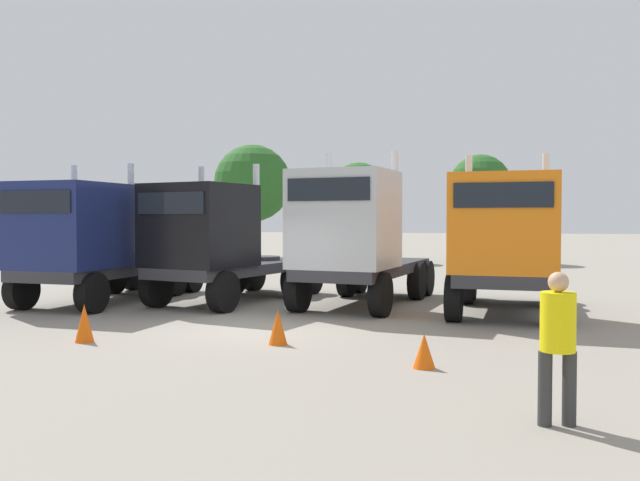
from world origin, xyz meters
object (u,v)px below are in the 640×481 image
object	(u,v)px
traffic_cone_mid	(84,323)
traffic_cone_far	(424,351)
semi_truck_navy	(87,242)
semi_truck_black	(215,242)
semi_truck_orange	(505,241)
semi_truck_silver	(353,238)
traffic_cone_near	(278,327)
visitor_in_hivis	(558,337)

from	to	relation	value
traffic_cone_mid	traffic_cone_far	xyz separation A→B (m)	(6.59, -0.67, -0.09)
semi_truck_navy	semi_truck_black	bearing A→B (deg)	110.37
semi_truck_black	semi_truck_orange	bearing A→B (deg)	100.68
semi_truck_silver	traffic_cone_far	distance (m)	7.25
semi_truck_orange	traffic_cone_mid	distance (m)	9.78
semi_truck_navy	traffic_cone_near	size ratio (longest dim) A/B	9.79
traffic_cone_near	semi_truck_orange	bearing A→B (deg)	48.00
semi_truck_orange	traffic_cone_far	world-z (taller)	semi_truck_orange
visitor_in_hivis	traffic_cone_far	bearing A→B (deg)	20.83
semi_truck_navy	visitor_in_hivis	world-z (taller)	semi_truck_navy
traffic_cone_mid	semi_truck_silver	bearing A→B (deg)	55.25
semi_truck_navy	semi_truck_black	size ratio (longest dim) A/B	1.02
semi_truck_black	visitor_in_hivis	xyz separation A→B (m)	(8.07, -9.09, -0.70)
semi_truck_black	traffic_cone_mid	distance (m)	5.98
visitor_in_hivis	traffic_cone_near	size ratio (longest dim) A/B	2.68
semi_truck_orange	traffic_cone_near	size ratio (longest dim) A/B	8.84
visitor_in_hivis	traffic_cone_mid	distance (m)	8.99
traffic_cone_far	visitor_in_hivis	bearing A→B (deg)	-56.08
visitor_in_hivis	traffic_cone_far	distance (m)	3.23
semi_truck_navy	semi_truck_black	distance (m)	3.52
semi_truck_silver	traffic_cone_mid	xyz separation A→B (m)	(-4.14, -5.96, -1.52)
semi_truck_orange	traffic_cone_far	xyz separation A→B (m)	(-1.41, -6.10, -1.56)
traffic_cone_near	traffic_cone_mid	distance (m)	3.78
traffic_cone_mid	traffic_cone_far	size ratio (longest dim) A/B	1.32
semi_truck_orange	visitor_in_hivis	bearing A→B (deg)	5.68
semi_truck_silver	traffic_cone_mid	world-z (taller)	semi_truck_silver
semi_truck_black	semi_truck_silver	bearing A→B (deg)	105.73
semi_truck_silver	traffic_cone_far	xyz separation A→B (m)	(2.46, -6.63, -1.61)
semi_truck_orange	traffic_cone_mid	xyz separation A→B (m)	(-8.00, -5.43, -1.47)
traffic_cone_mid	semi_truck_navy	bearing A→B (deg)	122.78
semi_truck_navy	semi_truck_silver	bearing A→B (deg)	102.97
semi_truck_navy	traffic_cone_mid	world-z (taller)	semi_truck_navy
semi_truck_navy	traffic_cone_far	xyz separation A→B (m)	(9.70, -5.50, -1.48)
semi_truck_navy	traffic_cone_mid	bearing A→B (deg)	36.84
traffic_cone_mid	semi_truck_black	bearing A→B (deg)	87.34
traffic_cone_far	semi_truck_silver	bearing A→B (deg)	110.31
semi_truck_silver	traffic_cone_mid	size ratio (longest dim) A/B	8.64
semi_truck_navy	semi_truck_silver	world-z (taller)	semi_truck_silver
semi_truck_navy	semi_truck_black	xyz separation A→B (m)	(3.38, 0.99, -0.02)
traffic_cone_near	traffic_cone_far	xyz separation A→B (m)	(2.88, -1.34, -0.05)
visitor_in_hivis	traffic_cone_far	size ratio (longest dim) A/B	3.19
semi_truck_silver	traffic_cone_near	distance (m)	5.53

